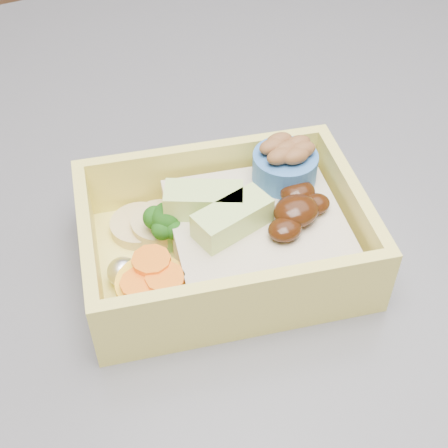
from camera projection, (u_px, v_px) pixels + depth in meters
name	position (u px, v px, depth m)	size (l,w,h in m)	color
island	(294.00, 395.00, 0.90)	(1.24, 0.84, 0.92)	brown
bento_box	(232.00, 233.00, 0.46)	(0.23, 0.19, 0.07)	#F1E163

